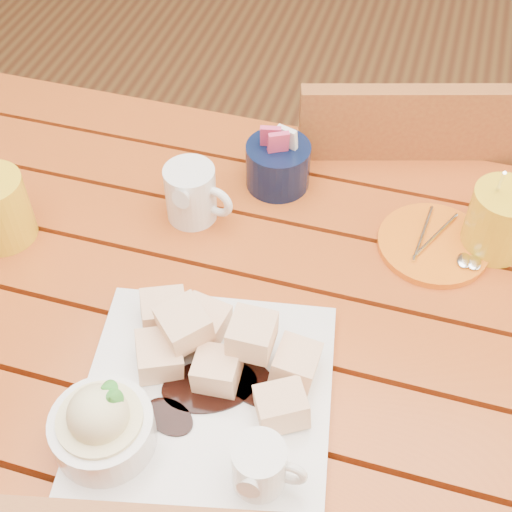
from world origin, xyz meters
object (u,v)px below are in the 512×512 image
(dessert_plate, at_px, (183,398))
(chair_far, at_px, (393,221))
(table, at_px, (222,349))
(coffee_mug_right, at_px, (502,219))
(orange_saucer, at_px, (434,245))

(dessert_plate, relative_size, chair_far, 0.38)
(dessert_plate, bearing_deg, table, 94.18)
(table, xyz_separation_m, dessert_plate, (0.01, -0.17, 0.14))
(coffee_mug_right, bearing_deg, chair_far, 98.45)
(orange_saucer, bearing_deg, chair_far, 102.72)
(coffee_mug_right, height_order, chair_far, coffee_mug_right)
(table, height_order, coffee_mug_right, coffee_mug_right)
(orange_saucer, bearing_deg, coffee_mug_right, 19.56)
(dessert_plate, relative_size, orange_saucer, 2.11)
(orange_saucer, bearing_deg, table, -145.06)
(table, bearing_deg, orange_saucer, 34.94)
(table, xyz_separation_m, orange_saucer, (0.26, 0.18, 0.11))
(dessert_plate, bearing_deg, coffee_mug_right, 48.88)
(table, relative_size, chair_far, 1.37)
(coffee_mug_right, bearing_deg, orange_saucer, 179.61)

